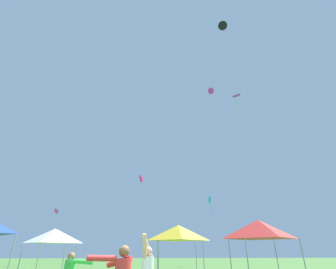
{
  "coord_description": "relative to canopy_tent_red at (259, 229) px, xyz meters",
  "views": [
    {
      "loc": [
        0.3,
        -5.76,
        1.64
      ],
      "look_at": [
        1.52,
        14.17,
        11.27
      ],
      "focal_mm": 25.78,
      "sensor_mm": 36.0,
      "label": 1
    }
  ],
  "objects": [
    {
      "name": "canopy_tent_red",
      "position": [
        0.0,
        0.0,
        0.0
      ],
      "size": [
        2.92,
        2.92,
        3.12
      ],
      "color": "#9E9EA3",
      "rests_on": "ground"
    },
    {
      "name": "kite_magenta_diamond",
      "position": [
        -18.17,
        20.25,
        3.64
      ],
      "size": [
        0.57,
        0.62,
        0.53
      ],
      "color": "#D6389E"
    },
    {
      "name": "kite_black_delta",
      "position": [
        1.29,
        4.39,
        20.49
      ],
      "size": [
        1.1,
        0.91,
        2.0
      ],
      "color": "black"
    },
    {
      "name": "kite_magenta_box",
      "position": [
        -6.85,
        10.11,
        5.33
      ],
      "size": [
        0.46,
        0.71,
        1.47
      ],
      "color": "#D6389E"
    },
    {
      "name": "kite_purple_diamond",
      "position": [
        6.05,
        15.14,
        19.2
      ],
      "size": [
        1.45,
        1.25,
        2.43
      ],
      "color": "purple"
    },
    {
      "name": "kite_cyan_box",
      "position": [
        1.87,
        18.51,
        4.94
      ],
      "size": [
        0.6,
        0.74,
        1.93
      ],
      "color": "#2DB7CC"
    },
    {
      "name": "canopy_tent_yellow",
      "position": [
        -3.88,
        3.92,
        0.06
      ],
      "size": [
        2.98,
        2.98,
        3.19
      ],
      "color": "#9E9EA3",
      "rests_on": "ground"
    },
    {
      "name": "kite_magenta_delta",
      "position": [
        3.5,
        19.17,
        22.95
      ],
      "size": [
        1.23,
        0.92,
        1.02
      ],
      "color": "#D6389E"
    },
    {
      "name": "canopy_tent_white",
      "position": [
        -12.05,
        4.29,
        -0.14
      ],
      "size": [
        2.76,
        2.76,
        2.95
      ],
      "color": "#9E9EA3",
      "rests_on": "ground"
    }
  ]
}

